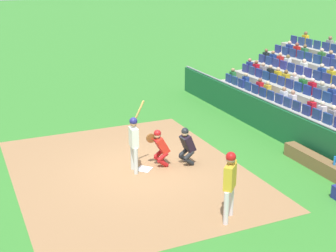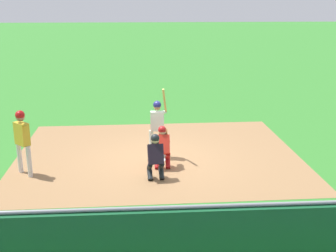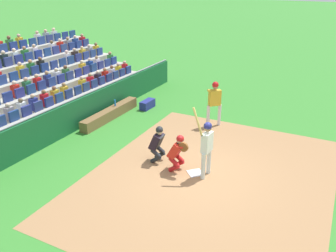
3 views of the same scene
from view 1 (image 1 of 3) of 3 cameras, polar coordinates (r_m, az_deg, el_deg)
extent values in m
plane|color=#34802D|center=(15.36, -2.84, -5.21)|extent=(160.00, 160.00, 0.00)
cube|color=#9C734A|center=(15.21, -4.61, -5.49)|extent=(8.96, 7.11, 0.01)
cube|color=white|center=(15.35, -2.85, -5.15)|extent=(0.62, 0.62, 0.02)
cylinder|color=silver|center=(14.90, -3.85, -4.21)|extent=(0.14, 0.14, 0.86)
cylinder|color=silver|center=(15.24, -4.24, -3.68)|extent=(0.14, 0.14, 0.86)
cube|color=silver|center=(14.81, -4.11, -1.33)|extent=(0.43, 0.25, 0.61)
sphere|color=#AA7E53|center=(14.66, -4.15, 0.34)|extent=(0.22, 0.22, 0.22)
sphere|color=navy|center=(14.64, -4.16, 0.57)|extent=(0.25, 0.25, 0.25)
cylinder|color=silver|center=(14.76, -4.09, -0.20)|extent=(0.45, 0.17, 0.14)
cylinder|color=silver|center=(14.91, -4.26, -0.01)|extent=(0.17, 0.15, 0.13)
cylinder|color=tan|center=(14.85, -3.58, 1.59)|extent=(0.18, 0.41, 0.80)
sphere|color=black|center=(14.96, -4.22, 0.15)|extent=(0.06, 0.06, 0.06)
cylinder|color=#AE1719|center=(15.44, -0.62, -4.43)|extent=(0.15, 0.39, 0.34)
cylinder|color=#AE1719|center=(15.36, -0.62, -3.68)|extent=(0.15, 0.39, 0.33)
cylinder|color=#AE1719|center=(15.72, -1.04, -4.00)|extent=(0.15, 0.39, 0.34)
cylinder|color=#AE1719|center=(15.64, -1.04, -3.26)|extent=(0.15, 0.39, 0.33)
cube|color=red|center=(15.37, -0.79, -2.26)|extent=(0.43, 0.49, 0.60)
cube|color=#AE1719|center=(15.34, -1.18, -2.32)|extent=(0.39, 0.28, 0.43)
sphere|color=tan|center=(15.21, -1.27, -1.10)|extent=(0.22, 0.22, 0.22)
cube|color=black|center=(15.21, -1.27, -1.10)|extent=(0.20, 0.14, 0.19)
sphere|color=#AE1719|center=(15.19, -1.27, -0.88)|extent=(0.24, 0.24, 0.24)
cylinder|color=brown|center=(15.30, -2.06, -1.47)|extent=(0.08, 0.30, 0.30)
cylinder|color=red|center=(15.40, -1.48, -1.59)|extent=(0.14, 0.40, 0.22)
cylinder|color=black|center=(15.56, 2.50, -4.26)|extent=(0.17, 0.39, 0.34)
cylinder|color=black|center=(15.48, 2.51, -3.51)|extent=(0.17, 0.39, 0.33)
cylinder|color=black|center=(15.82, 1.92, -3.86)|extent=(0.17, 0.39, 0.34)
cylinder|color=black|center=(15.73, 1.93, -3.12)|extent=(0.17, 0.39, 0.33)
cube|color=black|center=(15.49, 2.37, -2.05)|extent=(0.45, 0.46, 0.60)
cube|color=black|center=(15.44, 1.99, -2.13)|extent=(0.40, 0.25, 0.44)
sphere|color=tan|center=(15.32, 2.04, -0.85)|extent=(0.22, 0.22, 0.22)
cube|color=black|center=(15.32, 2.04, -0.85)|extent=(0.21, 0.13, 0.20)
sphere|color=black|center=(15.30, 2.04, -0.64)|extent=(0.24, 0.24, 0.24)
cube|color=#16542E|center=(17.75, 14.34, -0.30)|extent=(17.19, 0.24, 1.22)
cylinder|color=gray|center=(17.56, 14.51, 1.71)|extent=(17.19, 0.07, 0.07)
cube|color=brown|center=(15.77, 18.13, -4.64)|extent=(3.57, 0.40, 0.44)
cylinder|color=blue|center=(15.38, 19.27, -3.92)|extent=(0.07, 0.07, 0.28)
cylinder|color=silver|center=(12.19, 6.96, -9.74)|extent=(0.18, 0.18, 0.89)
cylinder|color=silver|center=(12.62, 7.55, -8.72)|extent=(0.18, 0.18, 0.89)
cube|color=gold|center=(12.07, 7.41, -6.02)|extent=(0.49, 0.49, 0.63)
sphere|color=#A1715B|center=(11.88, 7.50, -3.96)|extent=(0.23, 0.23, 0.23)
sphere|color=red|center=(11.85, 7.52, -3.67)|extent=(0.26, 0.26, 0.26)
cylinder|color=gold|center=(11.99, 7.65, -4.63)|extent=(0.39, 0.45, 0.14)
cylinder|color=gold|center=(12.16, 7.88, -4.30)|extent=(0.14, 0.18, 0.13)
cube|color=#A3A292|center=(19.21, 19.31, -0.58)|extent=(16.77, 0.99, 0.44)
cube|color=navy|center=(19.20, 18.50, 0.84)|extent=(0.44, 0.10, 0.42)
cube|color=gray|center=(19.35, 19.07, 1.07)|extent=(0.32, 0.22, 0.52)
sphere|color=beige|center=(19.25, 19.18, 2.09)|extent=(0.19, 0.19, 0.19)
cube|color=navy|center=(19.64, 17.32, 1.36)|extent=(0.44, 0.10, 0.42)
cube|color=silver|center=(19.78, 17.88, 1.58)|extent=(0.32, 0.22, 0.52)
sphere|color=beige|center=(19.69, 17.99, 2.58)|extent=(0.19, 0.19, 0.19)
cube|color=navy|center=(20.09, 16.19, 1.85)|extent=(0.44, 0.10, 0.42)
cube|color=red|center=(20.23, 16.75, 2.06)|extent=(0.32, 0.22, 0.52)
sphere|color=#D2AB86|center=(20.13, 16.84, 3.04)|extent=(0.19, 0.19, 0.19)
cube|color=navy|center=(20.55, 15.11, 2.32)|extent=(0.44, 0.10, 0.42)
cube|color=navy|center=(21.01, 14.08, 2.77)|extent=(0.44, 0.10, 0.42)
cube|color=white|center=(21.15, 14.62, 2.97)|extent=(0.32, 0.22, 0.52)
sphere|color=#AB7960|center=(21.06, 14.70, 3.91)|extent=(0.19, 0.19, 0.19)
cube|color=navy|center=(21.49, 13.09, 3.20)|extent=(0.44, 0.10, 0.42)
cube|color=white|center=(21.62, 13.63, 3.39)|extent=(0.32, 0.22, 0.52)
sphere|color=#AC7959|center=(21.53, 13.70, 4.31)|extent=(0.19, 0.19, 0.19)
cube|color=navy|center=(21.97, 12.14, 3.61)|extent=(0.44, 0.10, 0.42)
cube|color=navy|center=(22.46, 11.23, 4.00)|extent=(0.44, 0.10, 0.42)
cube|color=gold|center=(22.59, 11.76, 4.17)|extent=(0.32, 0.22, 0.52)
sphere|color=tan|center=(22.50, 11.82, 5.06)|extent=(0.19, 0.19, 0.19)
cube|color=navy|center=(22.95, 10.36, 4.37)|extent=(0.44, 0.10, 0.42)
cube|color=red|center=(23.08, 10.89, 4.54)|extent=(0.32, 0.22, 0.52)
sphere|color=brown|center=(22.99, 10.94, 5.41)|extent=(0.19, 0.19, 0.19)
cube|color=navy|center=(23.46, 9.53, 4.72)|extent=(0.44, 0.10, 0.42)
cube|color=navy|center=(23.96, 8.73, 5.06)|extent=(0.44, 0.10, 0.42)
cube|color=navy|center=(24.08, 9.24, 5.23)|extent=(0.32, 0.22, 0.52)
sphere|color=#D5B17E|center=(24.00, 9.29, 6.06)|extent=(0.19, 0.19, 0.19)
cube|color=navy|center=(24.47, 7.97, 5.39)|extent=(0.44, 0.10, 0.42)
cube|color=navy|center=(24.99, 7.23, 5.70)|extent=(0.44, 0.10, 0.42)
cube|color=#267336|center=(25.10, 7.73, 5.85)|extent=(0.32, 0.22, 0.52)
sphere|color=#A58458|center=(25.03, 7.76, 6.66)|extent=(0.19, 0.19, 0.19)
cube|color=navy|center=(20.60, 18.44, 3.31)|extent=(0.44, 0.10, 0.42)
cube|color=navy|center=(20.76, 18.97, 3.50)|extent=(0.32, 0.22, 0.52)
sphere|color=#D6A68A|center=(20.67, 19.07, 4.46)|extent=(0.19, 0.19, 0.19)
cube|color=navy|center=(21.05, 17.33, 3.73)|extent=(0.44, 0.10, 0.42)
cube|color=gray|center=(21.20, 17.86, 3.92)|extent=(0.32, 0.22, 0.52)
sphere|color=beige|center=(21.12, 17.96, 4.87)|extent=(0.19, 0.19, 0.19)
cube|color=navy|center=(21.51, 16.27, 4.14)|extent=(0.44, 0.10, 0.42)
cube|color=red|center=(21.65, 16.80, 4.33)|extent=(0.32, 0.22, 0.52)
sphere|color=beige|center=(21.57, 16.89, 5.25)|extent=(0.19, 0.19, 0.19)
cube|color=navy|center=(21.97, 15.26, 4.54)|extent=(0.44, 0.10, 0.42)
cube|color=#237630|center=(22.11, 15.78, 4.71)|extent=(0.32, 0.22, 0.52)
sphere|color=beige|center=(22.03, 15.86, 5.62)|extent=(0.19, 0.19, 0.19)
cube|color=navy|center=(22.44, 14.29, 4.91)|extent=(0.44, 0.10, 0.42)
cube|color=white|center=(22.58, 14.80, 5.08)|extent=(0.32, 0.22, 0.52)
sphere|color=beige|center=(22.50, 14.88, 5.97)|extent=(0.19, 0.19, 0.19)
cube|color=navy|center=(22.92, 13.35, 5.27)|extent=(0.44, 0.10, 0.42)
cube|color=gold|center=(23.06, 13.86, 5.43)|extent=(0.32, 0.22, 0.52)
sphere|color=brown|center=(22.98, 13.93, 6.31)|extent=(0.19, 0.19, 0.19)
cube|color=navy|center=(23.41, 12.46, 5.61)|extent=(0.44, 0.10, 0.42)
cube|color=gold|center=(23.54, 12.96, 5.77)|extent=(0.32, 0.22, 0.52)
sphere|color=tan|center=(23.46, 13.02, 6.62)|extent=(0.19, 0.19, 0.19)
cube|color=navy|center=(23.90, 11.59, 5.93)|extent=(0.44, 0.10, 0.42)
cube|color=black|center=(24.03, 12.09, 6.09)|extent=(0.32, 0.22, 0.52)
sphere|color=tan|center=(23.95, 12.15, 6.93)|extent=(0.19, 0.19, 0.19)
cube|color=navy|center=(24.40, 10.77, 6.24)|extent=(0.44, 0.10, 0.42)
cube|color=gray|center=(24.52, 11.26, 6.40)|extent=(0.32, 0.22, 0.52)
sphere|color=#D7AA86|center=(24.45, 11.31, 7.22)|extent=(0.19, 0.19, 0.19)
cube|color=navy|center=(24.90, 9.97, 6.54)|extent=(0.44, 0.10, 0.42)
cube|color=red|center=(25.02, 10.46, 6.69)|extent=(0.32, 0.22, 0.52)
sphere|color=brown|center=(24.95, 10.51, 7.50)|extent=(0.19, 0.19, 0.19)
cube|color=navy|center=(25.41, 9.21, 6.83)|extent=(0.44, 0.10, 0.42)
cube|color=navy|center=(25.53, 9.69, 6.97)|extent=(0.32, 0.22, 0.52)
sphere|color=#AF7159|center=(25.46, 9.73, 7.76)|extent=(0.19, 0.19, 0.19)
cube|color=navy|center=(21.60, 19.46, 5.07)|extent=(0.44, 0.10, 0.42)
cube|color=navy|center=(22.04, 18.38, 5.45)|extent=(0.44, 0.10, 0.42)
cube|color=gold|center=(22.20, 18.88, 5.62)|extent=(0.32, 0.22, 0.52)
sphere|color=#A77F5B|center=(22.12, 18.97, 6.52)|extent=(0.19, 0.19, 0.19)
cube|color=navy|center=(22.50, 17.34, 5.81)|extent=(0.44, 0.10, 0.42)
cube|color=navy|center=(22.65, 17.84, 5.97)|extent=(0.32, 0.22, 0.52)
sphere|color=beige|center=(22.57, 17.93, 6.86)|extent=(0.19, 0.19, 0.19)
cube|color=navy|center=(22.96, 16.35, 6.15)|extent=(0.44, 0.10, 0.42)
cube|color=navy|center=(23.42, 15.39, 6.48)|extent=(0.44, 0.10, 0.42)
cube|color=white|center=(23.57, 15.88, 6.63)|extent=(0.32, 0.22, 0.52)
sphere|color=beige|center=(23.50, 15.96, 7.49)|extent=(0.19, 0.19, 0.19)
cube|color=navy|center=(23.90, 14.47, 6.79)|extent=(0.44, 0.10, 0.42)
cube|color=navy|center=(24.38, 13.59, 7.09)|extent=(0.44, 0.10, 0.42)
cube|color=white|center=(24.52, 14.07, 7.24)|extent=(0.32, 0.22, 0.52)
sphere|color=brown|center=(24.45, 14.13, 8.06)|extent=(0.19, 0.19, 0.19)
cube|color=navy|center=(24.87, 12.74, 7.38)|extent=(0.44, 0.10, 0.42)
cube|color=red|center=(25.01, 13.21, 7.52)|extent=(0.32, 0.22, 0.52)
sphere|color=tan|center=(24.94, 13.27, 8.33)|extent=(0.19, 0.19, 0.19)
cube|color=navy|center=(25.36, 11.92, 7.65)|extent=(0.44, 0.10, 0.42)
cube|color=navy|center=(25.50, 12.39, 7.79)|extent=(0.32, 0.22, 0.52)
sphere|color=#A37350|center=(25.43, 12.44, 8.58)|extent=(0.19, 0.19, 0.19)
cube|color=navy|center=(25.86, 11.13, 7.91)|extent=(0.44, 0.10, 0.42)
cube|color=#1E2A29|center=(25.99, 11.59, 8.05)|extent=(0.32, 0.22, 0.52)
sphere|color=brown|center=(25.93, 11.65, 8.83)|extent=(0.19, 0.19, 0.19)
cube|color=navy|center=(23.06, 19.34, 7.01)|extent=(0.44, 0.10, 0.42)
cube|color=navy|center=(23.51, 18.33, 7.33)|extent=(0.44, 0.10, 0.42)
cube|color=navy|center=(23.66, 18.80, 7.47)|extent=(0.32, 0.22, 0.52)
sphere|color=tan|center=(23.60, 18.89, 8.33)|extent=(0.19, 0.19, 0.19)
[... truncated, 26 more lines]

